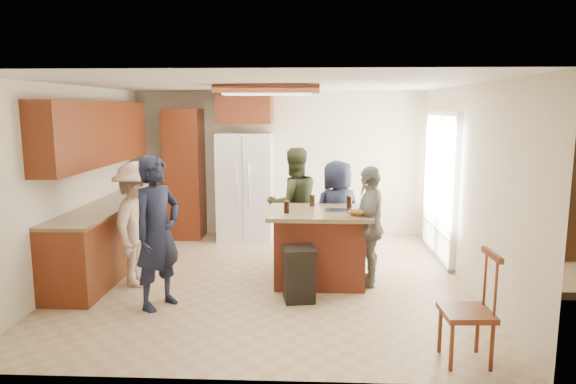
{
  "coord_description": "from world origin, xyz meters",
  "views": [
    {
      "loc": [
        0.55,
        -6.39,
        2.2
      ],
      "look_at": [
        0.26,
        0.06,
        1.15
      ],
      "focal_mm": 32.0,
      "sensor_mm": 36.0,
      "label": 1
    }
  ],
  "objects_px": {
    "person_behind_left": "(294,204)",
    "person_behind_right": "(337,214)",
    "person_front_left": "(158,233)",
    "spindle_chair": "(469,312)",
    "person_side_right": "(370,226)",
    "trash_bin": "(299,274)",
    "kitchen_island": "(319,246)",
    "refrigerator": "(246,187)",
    "person_counter": "(137,224)"
  },
  "relations": [
    {
      "from": "person_behind_right",
      "to": "trash_bin",
      "type": "height_order",
      "value": "person_behind_right"
    },
    {
      "from": "trash_bin",
      "to": "person_behind_left",
      "type": "bearing_deg",
      "value": 94.04
    },
    {
      "from": "person_behind_right",
      "to": "refrigerator",
      "type": "relative_size",
      "value": 0.83
    },
    {
      "from": "kitchen_island",
      "to": "trash_bin",
      "type": "relative_size",
      "value": 2.03
    },
    {
      "from": "person_behind_right",
      "to": "person_side_right",
      "type": "relative_size",
      "value": 0.99
    },
    {
      "from": "person_behind_left",
      "to": "person_side_right",
      "type": "relative_size",
      "value": 1.09
    },
    {
      "from": "person_front_left",
      "to": "person_counter",
      "type": "height_order",
      "value": "person_front_left"
    },
    {
      "from": "person_front_left",
      "to": "person_behind_right",
      "type": "distance_m",
      "value": 2.6
    },
    {
      "from": "refrigerator",
      "to": "trash_bin",
      "type": "xyz_separation_m",
      "value": [
        0.97,
        -2.82,
        -0.58
      ]
    },
    {
      "from": "person_side_right",
      "to": "refrigerator",
      "type": "bearing_deg",
      "value": -129.27
    },
    {
      "from": "kitchen_island",
      "to": "spindle_chair",
      "type": "height_order",
      "value": "spindle_chair"
    },
    {
      "from": "person_front_left",
      "to": "person_side_right",
      "type": "height_order",
      "value": "person_front_left"
    },
    {
      "from": "person_behind_left",
      "to": "person_side_right",
      "type": "xyz_separation_m",
      "value": [
        0.98,
        -1.04,
        -0.07
      ]
    },
    {
      "from": "person_behind_right",
      "to": "refrigerator",
      "type": "xyz_separation_m",
      "value": [
        -1.47,
        1.48,
        0.15
      ]
    },
    {
      "from": "person_behind_left",
      "to": "trash_bin",
      "type": "distance_m",
      "value": 1.72
    },
    {
      "from": "person_behind_left",
      "to": "person_behind_right",
      "type": "distance_m",
      "value": 0.69
    },
    {
      "from": "refrigerator",
      "to": "spindle_chair",
      "type": "height_order",
      "value": "refrigerator"
    },
    {
      "from": "person_counter",
      "to": "trash_bin",
      "type": "bearing_deg",
      "value": -103.51
    },
    {
      "from": "person_front_left",
      "to": "kitchen_island",
      "type": "height_order",
      "value": "person_front_left"
    },
    {
      "from": "person_behind_right",
      "to": "person_side_right",
      "type": "xyz_separation_m",
      "value": [
        0.37,
        -0.74,
        0.0
      ]
    },
    {
      "from": "person_side_right",
      "to": "spindle_chair",
      "type": "relative_size",
      "value": 1.52
    },
    {
      "from": "person_behind_right",
      "to": "person_counter",
      "type": "xyz_separation_m",
      "value": [
        -2.53,
        -0.89,
        0.03
      ]
    },
    {
      "from": "person_behind_left",
      "to": "spindle_chair",
      "type": "distance_m",
      "value": 3.46
    },
    {
      "from": "person_counter",
      "to": "refrigerator",
      "type": "distance_m",
      "value": 2.59
    },
    {
      "from": "person_behind_left",
      "to": "person_behind_right",
      "type": "height_order",
      "value": "person_behind_left"
    },
    {
      "from": "person_front_left",
      "to": "person_behind_right",
      "type": "height_order",
      "value": "person_front_left"
    },
    {
      "from": "person_front_left",
      "to": "trash_bin",
      "type": "height_order",
      "value": "person_front_left"
    },
    {
      "from": "person_behind_right",
      "to": "person_side_right",
      "type": "height_order",
      "value": "person_side_right"
    },
    {
      "from": "person_side_right",
      "to": "spindle_chair",
      "type": "xyz_separation_m",
      "value": [
        0.64,
        -1.99,
        -0.3
      ]
    },
    {
      "from": "kitchen_island",
      "to": "trash_bin",
      "type": "bearing_deg",
      "value": -109.73
    },
    {
      "from": "person_side_right",
      "to": "person_behind_right",
      "type": "bearing_deg",
      "value": -142.61
    },
    {
      "from": "person_front_left",
      "to": "person_side_right",
      "type": "relative_size",
      "value": 1.13
    },
    {
      "from": "person_behind_left",
      "to": "person_counter",
      "type": "bearing_deg",
      "value": 11.18
    },
    {
      "from": "person_front_left",
      "to": "person_behind_right",
      "type": "bearing_deg",
      "value": -21.2
    },
    {
      "from": "person_front_left",
      "to": "spindle_chair",
      "type": "height_order",
      "value": "person_front_left"
    },
    {
      "from": "person_behind_left",
      "to": "spindle_chair",
      "type": "xyz_separation_m",
      "value": [
        1.63,
        -3.04,
        -0.37
      ]
    },
    {
      "from": "refrigerator",
      "to": "spindle_chair",
      "type": "bearing_deg",
      "value": -59.5
    },
    {
      "from": "refrigerator",
      "to": "kitchen_island",
      "type": "distance_m",
      "value": 2.51
    },
    {
      "from": "person_counter",
      "to": "kitchen_island",
      "type": "relative_size",
      "value": 1.22
    },
    {
      "from": "person_side_right",
      "to": "trash_bin",
      "type": "distance_m",
      "value": 1.14
    },
    {
      "from": "person_counter",
      "to": "refrigerator",
      "type": "xyz_separation_m",
      "value": [
        1.06,
        2.36,
        0.12
      ]
    },
    {
      "from": "person_front_left",
      "to": "refrigerator",
      "type": "xyz_separation_m",
      "value": [
        0.58,
        3.07,
        0.05
      ]
    },
    {
      "from": "person_behind_right",
      "to": "person_counter",
      "type": "relative_size",
      "value": 0.96
    },
    {
      "from": "refrigerator",
      "to": "trash_bin",
      "type": "relative_size",
      "value": 2.86
    },
    {
      "from": "person_front_left",
      "to": "person_counter",
      "type": "bearing_deg",
      "value": 65.07
    },
    {
      "from": "person_behind_left",
      "to": "person_side_right",
      "type": "distance_m",
      "value": 1.44
    },
    {
      "from": "person_front_left",
      "to": "trash_bin",
      "type": "xyz_separation_m",
      "value": [
        1.56,
        0.25,
        -0.53
      ]
    },
    {
      "from": "refrigerator",
      "to": "spindle_chair",
      "type": "xyz_separation_m",
      "value": [
        2.48,
        -4.21,
        -0.45
      ]
    },
    {
      "from": "person_front_left",
      "to": "refrigerator",
      "type": "relative_size",
      "value": 0.95
    },
    {
      "from": "person_side_right",
      "to": "refrigerator",
      "type": "distance_m",
      "value": 2.89
    }
  ]
}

